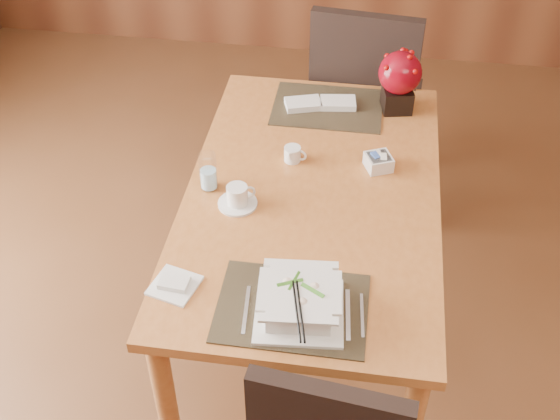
# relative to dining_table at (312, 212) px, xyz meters

# --- Properties ---
(dining_table) EXTENTS (0.90, 1.50, 0.75)m
(dining_table) POSITION_rel_dining_table_xyz_m (0.00, 0.00, 0.00)
(dining_table) COLOR #B56A32
(dining_table) RESTS_ON ground
(placemat_near) EXTENTS (0.45, 0.33, 0.01)m
(placemat_near) POSITION_rel_dining_table_xyz_m (0.00, -0.55, 0.10)
(placemat_near) COLOR black
(placemat_near) RESTS_ON dining_table
(placemat_far) EXTENTS (0.45, 0.33, 0.01)m
(placemat_far) POSITION_rel_dining_table_xyz_m (0.00, 0.55, 0.10)
(placemat_far) COLOR black
(placemat_far) RESTS_ON dining_table
(soup_setting) EXTENTS (0.28, 0.28, 0.11)m
(soup_setting) POSITION_rel_dining_table_xyz_m (0.02, -0.57, 0.15)
(soup_setting) COLOR silver
(soup_setting) RESTS_ON dining_table
(coffee_cup) EXTENTS (0.14, 0.14, 0.08)m
(coffee_cup) POSITION_rel_dining_table_xyz_m (-0.25, -0.11, 0.13)
(coffee_cup) COLOR silver
(coffee_cup) RESTS_ON dining_table
(water_glass) EXTENTS (0.07, 0.07, 0.15)m
(water_glass) POSITION_rel_dining_table_xyz_m (-0.37, -0.03, 0.17)
(water_glass) COLOR white
(water_glass) RESTS_ON dining_table
(creamer_jug) EXTENTS (0.10, 0.10, 0.06)m
(creamer_jug) POSITION_rel_dining_table_xyz_m (-0.10, 0.17, 0.13)
(creamer_jug) COLOR silver
(creamer_jug) RESTS_ON dining_table
(sugar_caddy) EXTENTS (0.12, 0.12, 0.05)m
(sugar_caddy) POSITION_rel_dining_table_xyz_m (0.22, 0.17, 0.12)
(sugar_caddy) COLOR silver
(sugar_caddy) RESTS_ON dining_table
(berry_decor) EXTENTS (0.17, 0.17, 0.26)m
(berry_decor) POSITION_rel_dining_table_xyz_m (0.28, 0.58, 0.24)
(berry_decor) COLOR black
(berry_decor) RESTS_ON dining_table
(napkins_far) EXTENTS (0.30, 0.16, 0.03)m
(napkins_far) POSITION_rel_dining_table_xyz_m (-0.02, 0.55, 0.12)
(napkins_far) COLOR silver
(napkins_far) RESTS_ON dining_table
(bread_plate) EXTENTS (0.17, 0.17, 0.01)m
(bread_plate) POSITION_rel_dining_table_xyz_m (-0.37, -0.52, 0.10)
(bread_plate) COLOR silver
(bread_plate) RESTS_ON dining_table
(far_chair) EXTENTS (0.54, 0.55, 1.06)m
(far_chair) POSITION_rel_dining_table_xyz_m (0.14, 0.91, -0.06)
(far_chair) COLOR black
(far_chair) RESTS_ON ground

